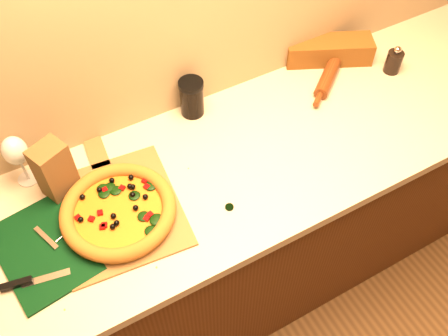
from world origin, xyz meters
TOP-DOWN VIEW (x-y plane):
  - cabinet at (0.00, 1.43)m, footprint 2.80×0.65m
  - countertop at (0.00, 1.43)m, footprint 2.84×0.68m
  - pizza_peel at (-0.41, 1.44)m, footprint 0.42×0.59m
  - pizza at (-0.41, 1.40)m, footprint 0.36×0.36m
  - cutting_board at (-0.66, 1.40)m, footprint 0.29×0.37m
  - bottle_cap at (-0.09, 1.27)m, footprint 0.04×0.04m
  - pepper_grinder at (0.79, 1.53)m, footprint 0.06×0.06m
  - rolling_pin at (0.55, 1.61)m, footprint 0.32×0.25m
  - bread_bag at (0.61, 1.70)m, footprint 0.36×0.25m
  - wine_glass at (-0.62, 1.69)m, footprint 0.08×0.08m
  - paper_bag at (-0.53, 1.59)m, footprint 0.13×0.11m
  - dark_jar at (-0.01, 1.70)m, footprint 0.09×0.09m

SIDE VIEW (x-z plane):
  - cabinet at x=0.00m, z-range 0.00..0.86m
  - countertop at x=0.00m, z-range 0.86..0.90m
  - bottle_cap at x=-0.09m, z-range 0.90..0.91m
  - pizza_peel at x=-0.41m, z-range 0.90..0.91m
  - cutting_board at x=-0.66m, z-range 0.89..0.92m
  - rolling_pin at x=0.55m, z-range 0.90..0.95m
  - pizza at x=-0.41m, z-range 0.91..0.96m
  - bread_bag at x=0.61m, z-range 0.90..0.99m
  - pepper_grinder at x=0.79m, z-range 0.89..1.01m
  - dark_jar at x=-0.01m, z-range 0.90..1.05m
  - paper_bag at x=-0.53m, z-range 0.90..1.11m
  - wine_glass at x=-0.62m, z-range 0.94..1.14m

